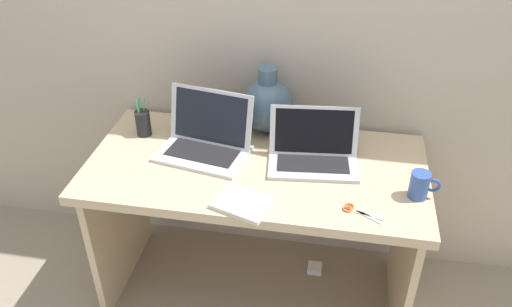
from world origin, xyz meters
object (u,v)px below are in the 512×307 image
(coffee_mug, at_px, (420,185))
(scissors, at_px, (356,211))
(laptop_left, at_px, (207,136))
(laptop_right, at_px, (313,149))
(notebook_stack, at_px, (242,203))
(pen_cup, at_px, (143,123))
(power_brick, at_px, (315,268))
(green_vase, at_px, (267,104))

(coffee_mug, relative_size, scissors, 0.77)
(laptop_left, distance_m, coffee_mug, 0.86)
(coffee_mug, bearing_deg, laptop_left, 168.71)
(laptop_right, bearing_deg, scissors, -58.32)
(notebook_stack, xyz_separation_m, pen_cup, (-0.52, 0.40, 0.05))
(scissors, bearing_deg, pen_cup, 158.31)
(notebook_stack, distance_m, pen_cup, 0.65)
(laptop_left, distance_m, scissors, 0.68)
(coffee_mug, distance_m, scissors, 0.26)
(scissors, bearing_deg, power_brick, 108.49)
(laptop_right, bearing_deg, pen_cup, 174.02)
(green_vase, relative_size, notebook_stack, 1.47)
(scissors, distance_m, power_brick, 0.83)
(notebook_stack, height_order, pen_cup, pen_cup)
(scissors, bearing_deg, green_vase, 128.37)
(laptop_left, relative_size, coffee_mug, 3.56)
(coffee_mug, bearing_deg, laptop_right, 157.91)
(laptop_right, height_order, pen_cup, laptop_right)
(notebook_stack, bearing_deg, green_vase, 89.61)
(coffee_mug, xyz_separation_m, pen_cup, (-1.14, 0.24, 0.01))
(coffee_mug, bearing_deg, notebook_stack, -165.55)
(green_vase, xyz_separation_m, pen_cup, (-0.52, -0.14, -0.06))
(laptop_right, distance_m, green_vase, 0.32)
(laptop_right, bearing_deg, laptop_left, 179.33)
(green_vase, xyz_separation_m, power_brick, (0.27, -0.11, -0.84))
(laptop_right, height_order, coffee_mug, laptop_right)
(notebook_stack, relative_size, scissors, 1.38)
(green_vase, distance_m, coffee_mug, 0.73)
(laptop_left, bearing_deg, power_brick, 12.12)
(green_vase, bearing_deg, scissors, -51.63)
(coffee_mug, height_order, pen_cup, pen_cup)
(laptop_left, height_order, pen_cup, laptop_left)
(coffee_mug, distance_m, power_brick, 0.89)
(laptop_left, distance_m, green_vase, 0.31)
(green_vase, relative_size, power_brick, 4.18)
(laptop_left, bearing_deg, coffee_mug, -11.29)
(coffee_mug, bearing_deg, scissors, -150.69)
(notebook_stack, distance_m, scissors, 0.40)
(green_vase, bearing_deg, laptop_left, -135.86)
(pen_cup, distance_m, scissors, 0.99)
(laptop_right, xyz_separation_m, coffee_mug, (0.40, -0.16, -0.01))
(laptop_left, distance_m, power_brick, 0.92)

